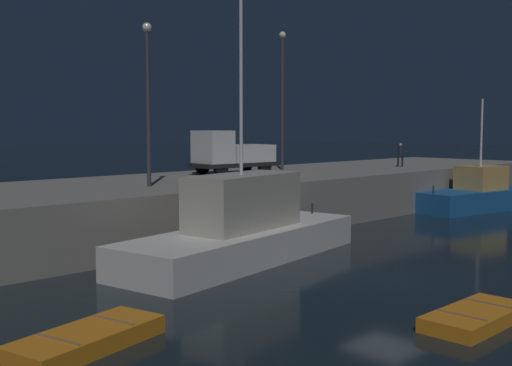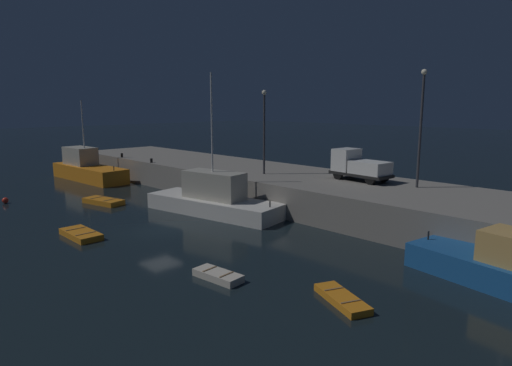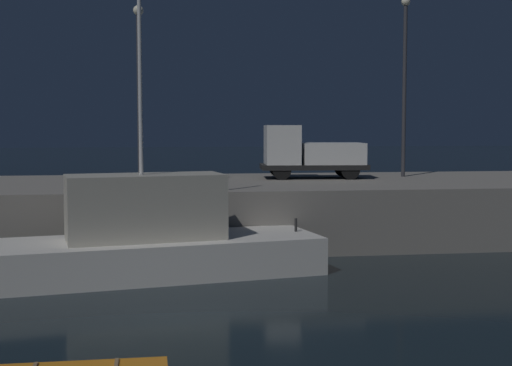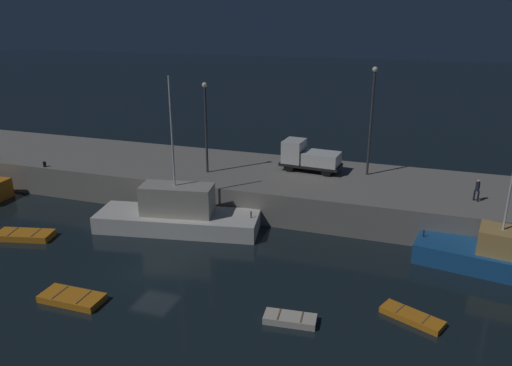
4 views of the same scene
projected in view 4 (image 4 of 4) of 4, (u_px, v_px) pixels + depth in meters
ground_plane at (153, 270)px, 31.65m from camera, size 320.00×320.00×0.00m
pier_quay at (232, 182)px, 43.94m from camera, size 66.50×10.78×2.67m
fishing_boat_blue at (178, 214)px, 37.15m from camera, size 12.79×5.80×11.62m
fishing_boat_white at (495, 256)px, 31.28m from camera, size 9.96×4.73×7.34m
dinghy_orange_near at (290, 319)px, 26.20m from camera, size 2.90×1.38×0.43m
rowboat_white_mid at (412, 317)px, 26.44m from camera, size 3.52×2.39×0.38m
dinghy_red_small at (72, 298)px, 28.12m from camera, size 3.69×1.62×0.45m
rowboat_blue_far at (25, 235)px, 36.00m from camera, size 4.33×2.52×0.51m
lamp_post_west at (206, 121)px, 40.88m from camera, size 0.44×0.44×7.71m
lamp_post_east at (372, 114)px, 40.00m from camera, size 0.44×0.44×9.03m
utility_truck at (308, 157)px, 42.38m from camera, size 5.37×2.62×2.62m
dockworker at (477, 189)px, 35.56m from camera, size 0.43×0.43×1.66m
bollard_central at (45, 164)px, 43.76m from camera, size 0.28×0.28×0.46m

